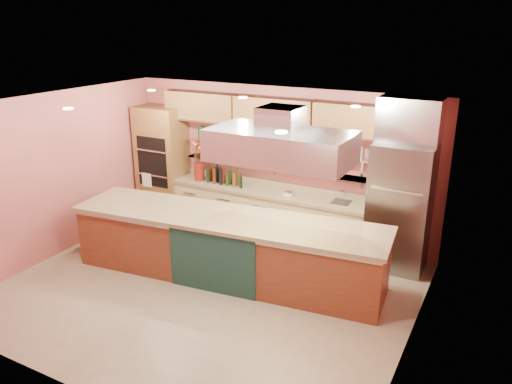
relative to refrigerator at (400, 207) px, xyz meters
The scene contains 21 objects.
floor 3.35m from the refrigerator, 137.68° to the right, with size 6.00×5.00×0.02m, color gray.
ceiling 3.63m from the refrigerator, 137.68° to the right, with size 6.00×5.00×0.02m, color black.
wall_back 2.40m from the refrigerator, behind, with size 6.00×0.04×2.80m, color #AF5652.
wall_front 5.21m from the refrigerator, 116.86° to the right, with size 6.00×0.04×2.80m, color #AF5652.
wall_left 5.77m from the refrigerator, 158.20° to the right, with size 0.04×5.00×2.80m, color #AF5652.
wall_right 2.26m from the refrigerator, 73.10° to the right, with size 0.04×5.00×2.80m, color #AF5652.
oven_stack 4.80m from the refrigerator, behind, with size 0.95×0.64×2.30m, color brown.
refrigerator is the anchor object (origin of this frame).
back_counter 2.47m from the refrigerator, behind, with size 3.84×0.64×0.93m, color tan.
wall_shelf_lower 2.43m from the refrigerator, behind, with size 3.60×0.26×0.03m, color silver.
wall_shelf_upper 2.50m from the refrigerator, behind, with size 3.60×0.26×0.03m, color silver.
upper_cabinets 2.69m from the refrigerator, behind, with size 4.60×0.36×0.55m, color brown.
range_hood 2.43m from the refrigerator, 130.89° to the right, with size 2.00×1.00×0.45m, color silver.
ceiling_downlights 3.50m from the refrigerator, 140.46° to the right, with size 4.00×2.80×0.02m, color #FFE5A5.
island 2.84m from the refrigerator, 145.00° to the right, with size 4.93×1.07×1.03m, color brown.
flower_vase 3.89m from the refrigerator, behind, with size 0.20×0.20×0.35m, color maroon.
oil_bottle_cluster 3.29m from the refrigerator, behind, with size 0.85×0.24×0.27m, color black.
kitchen_scale 1.97m from the refrigerator, behind, with size 0.16×0.12×0.09m, color silver.
bar_faucet 0.97m from the refrigerator, behind, with size 0.03×0.03×0.24m, color white.
copper_kettle 3.57m from the refrigerator, behind, with size 0.19×0.19×0.15m, color #CB552E.
green_canister 3.04m from the refrigerator, behind, with size 0.16×0.16×0.19m, color #0F4615.
Camera 1 is at (3.83, -5.57, 3.91)m, focal length 35.00 mm.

